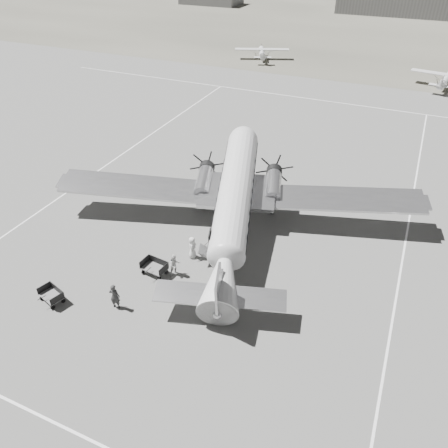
{
  "coord_description": "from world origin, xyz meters",
  "views": [
    {
      "loc": [
        10.0,
        -21.93,
        20.99
      ],
      "look_at": [
        -0.99,
        2.9,
        2.2
      ],
      "focal_mm": 35.0,
      "sensor_mm": 36.0,
      "label": 1
    }
  ],
  "objects_px": {
    "light_plane_right": "(446,81)",
    "ground_crew": "(115,296)",
    "baggage_cart_near": "(154,268)",
    "light_plane_left": "(262,54)",
    "passenger": "(192,247)",
    "ramp_agent": "(175,265)",
    "baggage_cart_far": "(51,296)",
    "hangar_main": "(419,2)",
    "dc3_airliner": "(234,203)"
  },
  "relations": [
    {
      "from": "baggage_cart_near",
      "to": "ground_crew",
      "type": "xyz_separation_m",
      "value": [
        -0.58,
        -3.9,
        0.43
      ]
    },
    {
      "from": "light_plane_left",
      "to": "ramp_agent",
      "type": "bearing_deg",
      "value": -97.62
    },
    {
      "from": "dc3_airliner",
      "to": "baggage_cart_near",
      "type": "height_order",
      "value": "dc3_airliner"
    },
    {
      "from": "light_plane_right",
      "to": "ground_crew",
      "type": "xyz_separation_m",
      "value": [
        -18.69,
        -59.11,
        -0.17
      ]
    },
    {
      "from": "light_plane_right",
      "to": "ground_crew",
      "type": "bearing_deg",
      "value": -97.93
    },
    {
      "from": "light_plane_right",
      "to": "baggage_cart_far",
      "type": "distance_m",
      "value": 64.62
    },
    {
      "from": "hangar_main",
      "to": "light_plane_right",
      "type": "height_order",
      "value": "hangar_main"
    },
    {
      "from": "hangar_main",
      "to": "baggage_cart_near",
      "type": "bearing_deg",
      "value": -94.36
    },
    {
      "from": "dc3_airliner",
      "to": "light_plane_left",
      "type": "distance_m",
      "value": 55.61
    },
    {
      "from": "light_plane_right",
      "to": "ramp_agent",
      "type": "height_order",
      "value": "light_plane_right"
    },
    {
      "from": "baggage_cart_near",
      "to": "ground_crew",
      "type": "height_order",
      "value": "ground_crew"
    },
    {
      "from": "hangar_main",
      "to": "dc3_airliner",
      "type": "relative_size",
      "value": 1.37
    },
    {
      "from": "baggage_cart_far",
      "to": "ramp_agent",
      "type": "xyz_separation_m",
      "value": [
        6.23,
        5.75,
        0.38
      ]
    },
    {
      "from": "baggage_cart_far",
      "to": "passenger",
      "type": "distance_m",
      "value": 10.31
    },
    {
      "from": "light_plane_left",
      "to": "light_plane_right",
      "type": "bearing_deg",
      "value": -30.11
    },
    {
      "from": "light_plane_right",
      "to": "baggage_cart_near",
      "type": "xyz_separation_m",
      "value": [
        -18.1,
        -55.21,
        -0.6
      ]
    },
    {
      "from": "ground_crew",
      "to": "ramp_agent",
      "type": "height_order",
      "value": "ground_crew"
    },
    {
      "from": "light_plane_left",
      "to": "ramp_agent",
      "type": "distance_m",
      "value": 61.19
    },
    {
      "from": "baggage_cart_near",
      "to": "ground_crew",
      "type": "distance_m",
      "value": 3.96
    },
    {
      "from": "baggage_cart_near",
      "to": "baggage_cart_far",
      "type": "xyz_separation_m",
      "value": [
        -4.82,
        -5.2,
        -0.04
      ]
    },
    {
      "from": "baggage_cart_far",
      "to": "dc3_airliner",
      "type": "bearing_deg",
      "value": 73.04
    },
    {
      "from": "ramp_agent",
      "to": "passenger",
      "type": "height_order",
      "value": "passenger"
    },
    {
      "from": "light_plane_right",
      "to": "light_plane_left",
      "type": "bearing_deg",
      "value": -178.91
    },
    {
      "from": "light_plane_left",
      "to": "passenger",
      "type": "relative_size",
      "value": 5.6
    },
    {
      "from": "ramp_agent",
      "to": "light_plane_right",
      "type": "bearing_deg",
      "value": 17.0
    },
    {
      "from": "hangar_main",
      "to": "light_plane_left",
      "type": "relative_size",
      "value": 4.19
    },
    {
      "from": "baggage_cart_far",
      "to": "passenger",
      "type": "height_order",
      "value": "passenger"
    },
    {
      "from": "hangar_main",
      "to": "baggage_cart_far",
      "type": "distance_m",
      "value": 128.03
    },
    {
      "from": "ground_crew",
      "to": "hangar_main",
      "type": "bearing_deg",
      "value": -106.7
    },
    {
      "from": "baggage_cart_far",
      "to": "ground_crew",
      "type": "distance_m",
      "value": 4.46
    },
    {
      "from": "baggage_cart_far",
      "to": "passenger",
      "type": "bearing_deg",
      "value": 68.14
    },
    {
      "from": "hangar_main",
      "to": "baggage_cart_near",
      "type": "xyz_separation_m",
      "value": [
        -9.31,
        -122.02,
        -2.76
      ]
    },
    {
      "from": "light_plane_right",
      "to": "ground_crew",
      "type": "relative_size",
      "value": 5.68
    },
    {
      "from": "baggage_cart_near",
      "to": "passenger",
      "type": "xyz_separation_m",
      "value": [
        1.63,
        2.83,
        0.36
      ]
    },
    {
      "from": "baggage_cart_near",
      "to": "passenger",
      "type": "height_order",
      "value": "passenger"
    },
    {
      "from": "hangar_main",
      "to": "dc3_airliner",
      "type": "distance_m",
      "value": 115.26
    },
    {
      "from": "hangar_main",
      "to": "baggage_cart_far",
      "type": "xyz_separation_m",
      "value": [
        -14.13,
        -127.22,
        -2.81
      ]
    },
    {
      "from": "baggage_cart_near",
      "to": "hangar_main",
      "type": "bearing_deg",
      "value": 92.26
    },
    {
      "from": "hangar_main",
      "to": "ground_crew",
      "type": "height_order",
      "value": "hangar_main"
    },
    {
      "from": "ramp_agent",
      "to": "hangar_main",
      "type": "bearing_deg",
      "value": 30.26
    },
    {
      "from": "ramp_agent",
      "to": "passenger",
      "type": "relative_size",
      "value": 0.97
    },
    {
      "from": "dc3_airliner",
      "to": "ground_crew",
      "type": "xyz_separation_m",
      "value": [
        -3.9,
        -10.81,
        -1.96
      ]
    },
    {
      "from": "baggage_cart_near",
      "to": "ramp_agent",
      "type": "xyz_separation_m",
      "value": [
        1.4,
        0.55,
        0.34
      ]
    },
    {
      "from": "hangar_main",
      "to": "light_plane_left",
      "type": "distance_m",
      "value": 66.14
    },
    {
      "from": "hangar_main",
      "to": "ground_crew",
      "type": "bearing_deg",
      "value": -94.49
    },
    {
      "from": "light_plane_left",
      "to": "ground_crew",
      "type": "relative_size",
      "value": 5.21
    },
    {
      "from": "ground_crew",
      "to": "light_plane_left",
      "type": "bearing_deg",
      "value": -90.88
    },
    {
      "from": "light_plane_left",
      "to": "passenger",
      "type": "distance_m",
      "value": 59.03
    },
    {
      "from": "dc3_airliner",
      "to": "ramp_agent",
      "type": "bearing_deg",
      "value": -123.82
    },
    {
      "from": "baggage_cart_near",
      "to": "ground_crew",
      "type": "bearing_deg",
      "value": -91.92
    }
  ]
}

